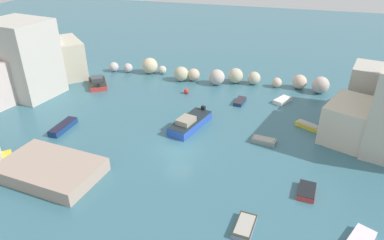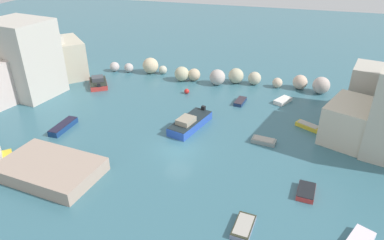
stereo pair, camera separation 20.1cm
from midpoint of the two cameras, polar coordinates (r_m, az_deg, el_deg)
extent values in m
plane|color=#3A6C7B|center=(34.67, -2.41, -4.97)|extent=(160.00, 160.00, 0.00)
cube|color=beige|center=(55.46, -24.14, 9.35)|extent=(8.74, 8.37, 6.62)
cube|color=beige|center=(55.43, -27.54, 8.11)|extent=(5.73, 4.66, 5.71)
cube|color=beige|center=(50.16, -26.03, 9.03)|extent=(8.23, 7.33, 9.72)
cube|color=beige|center=(55.52, -20.80, 9.35)|extent=(9.18, 9.12, 5.43)
cube|color=beige|center=(39.02, 24.76, -0.30)|extent=(6.82, 7.48, 4.08)
cube|color=#BAB4A8|center=(45.07, 28.33, 3.93)|extent=(7.32, 5.87, 5.96)
sphere|color=#C0B2B0|center=(56.01, -12.81, 8.50)|extent=(1.47, 1.47, 1.47)
sphere|color=#BCB2AF|center=(55.25, -10.56, 8.42)|extent=(1.41, 1.41, 1.41)
sphere|color=beige|center=(54.17, -7.05, 8.85)|extent=(2.40, 2.40, 2.40)
sphere|color=beige|center=(53.92, -5.01, 8.21)|extent=(1.25, 1.25, 1.25)
sphere|color=#C0B995|center=(50.91, -1.90, 7.59)|extent=(2.11, 2.11, 2.11)
sphere|color=#C8B393|center=(50.97, 0.14, 7.45)|extent=(1.80, 1.80, 1.80)
sphere|color=#BDB1A9|center=(49.60, 3.98, 7.03)|extent=(2.22, 2.22, 2.22)
sphere|color=#BBB697|center=(50.47, 7.02, 7.24)|extent=(2.17, 2.17, 2.17)
sphere|color=beige|center=(50.40, 10.02, 6.79)|extent=(1.85, 1.85, 1.85)
sphere|color=beige|center=(50.09, 13.63, 6.00)|extent=(1.39, 1.39, 1.39)
sphere|color=beige|center=(50.36, 17.11, 6.01)|extent=(1.98, 1.98, 1.98)
sphere|color=beige|center=(49.75, 20.24, 5.41)|extent=(2.27, 2.27, 2.27)
cube|color=tan|center=(33.42, -22.39, -7.51)|extent=(9.23, 6.33, 1.26)
sphere|color=red|center=(46.81, -1.07, 4.75)|extent=(0.68, 0.68, 0.68)
cube|color=navy|center=(44.55, 7.73, 3.02)|extent=(1.32, 2.56, 0.40)
cube|color=#312A34|center=(44.45, 7.75, 3.29)|extent=(1.29, 2.51, 0.06)
cube|color=#C43732|center=(50.99, -15.33, 5.73)|extent=(4.17, 4.66, 0.65)
cube|color=#232821|center=(50.86, -15.38, 6.09)|extent=(4.09, 4.57, 0.06)
cube|color=#3F444C|center=(51.08, -15.44, 6.52)|extent=(2.23, 2.23, 0.61)
cube|color=black|center=(49.01, -15.26, 5.55)|extent=(0.57, 0.55, 0.50)
cube|color=#294EB3|center=(38.46, -0.44, -0.57)|extent=(3.66, 6.43, 0.89)
cube|color=#1C272C|center=(38.23, -0.44, 0.05)|extent=(3.58, 6.30, 0.06)
cube|color=#9E937F|center=(37.44, -1.15, -0.12)|extent=(1.96, 2.30, 0.62)
cube|color=black|center=(40.34, 1.72, 1.98)|extent=(0.52, 0.46, 0.50)
cube|color=#C13634|center=(30.73, 18.12, -11.08)|extent=(1.57, 2.44, 0.42)
cube|color=black|center=(30.58, 18.18, -10.73)|extent=(1.54, 2.39, 0.06)
cube|color=yellow|center=(40.50, 18.35, -0.93)|extent=(2.80, 2.17, 0.43)
cube|color=#ADA89E|center=(40.38, 18.40, -0.61)|extent=(2.38, 1.84, 0.08)
cube|color=gray|center=(33.52, -18.93, -7.51)|extent=(1.63, 3.18, 0.48)
cube|color=#213237|center=(33.37, -19.00, -7.14)|extent=(1.60, 3.12, 0.06)
cube|color=#2D7047|center=(33.37, -19.00, -7.12)|extent=(1.39, 2.71, 0.08)
cube|color=navy|center=(40.63, -20.53, -1.10)|extent=(1.18, 3.87, 0.59)
cube|color=#1D1A30|center=(40.48, -20.61, -0.69)|extent=(1.15, 3.80, 0.06)
cube|color=gray|center=(26.65, 8.40, -16.96)|extent=(1.57, 2.73, 0.38)
cube|color=#2E3223|center=(26.50, 8.44, -16.62)|extent=(1.54, 2.68, 0.06)
cube|color=#ADA89E|center=(26.49, 8.44, -16.61)|extent=(1.33, 2.32, 0.08)
cube|color=white|center=(45.79, 14.49, 3.14)|extent=(2.26, 2.76, 0.50)
cube|color=gray|center=(36.51, 11.55, -3.36)|extent=(2.54, 1.44, 0.39)
cube|color=#ADA89E|center=(36.39, 11.58, -3.05)|extent=(2.16, 1.22, 0.08)
camera|label=1|loc=(0.10, -90.15, -0.08)|focal=32.49mm
camera|label=2|loc=(0.10, 89.85, 0.08)|focal=32.49mm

